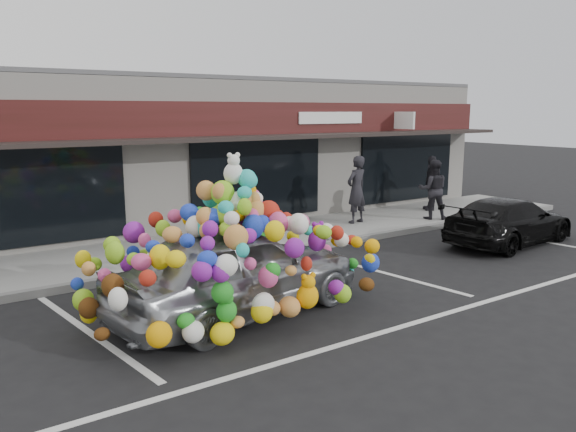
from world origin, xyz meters
TOP-DOWN VIEW (x-y plane):
  - ground at (0.00, 0.00)m, footprint 90.00×90.00m
  - shop_building at (0.00, 8.44)m, footprint 24.00×7.20m
  - sidewalk at (0.00, 4.00)m, footprint 26.00×3.00m
  - kerb at (0.00, 2.50)m, footprint 26.00×0.18m
  - parking_stripe_left at (-3.20, 0.20)m, footprint 0.73×4.37m
  - parking_stripe_mid at (2.80, 0.20)m, footprint 0.73×4.37m
  - parking_stripe_right at (8.20, 0.20)m, footprint 0.73×4.37m
  - lane_line at (2.00, -2.30)m, footprint 14.00×0.12m
  - toy_car at (-0.92, -0.37)m, footprint 3.22×5.01m
  - black_sedan at (7.28, 0.20)m, footprint 2.03×4.26m
  - pedestrian_a at (5.36, 3.91)m, footprint 0.78×0.57m
  - pedestrian_b at (7.67, 3.10)m, footprint 1.10×1.06m
  - pedestrian_c at (8.81, 4.19)m, footprint 1.11×0.91m

SIDE VIEW (x-z plane):
  - ground at x=0.00m, z-range 0.00..0.00m
  - parking_stripe_left at x=-3.20m, z-range 0.00..0.01m
  - parking_stripe_mid at x=2.80m, z-range 0.00..0.01m
  - parking_stripe_right at x=8.20m, z-range 0.00..0.01m
  - lane_line at x=2.00m, z-range 0.00..0.01m
  - sidewalk at x=0.00m, z-range 0.00..0.15m
  - kerb at x=0.00m, z-range -0.01..0.15m
  - black_sedan at x=7.28m, z-range 0.00..1.20m
  - toy_car at x=-0.92m, z-range -0.45..2.32m
  - pedestrian_c at x=8.81m, z-range 0.15..1.93m
  - pedestrian_b at x=7.67m, z-range 0.15..1.93m
  - pedestrian_a at x=5.36m, z-range 0.15..2.10m
  - shop_building at x=0.00m, z-range 0.01..4.32m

